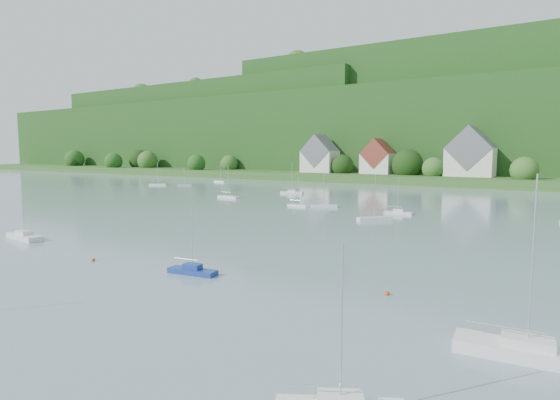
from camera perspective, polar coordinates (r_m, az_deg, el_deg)
far_shore_strip at (r=191.15m, az=21.55°, el=2.50°), size 600.00×60.00×3.00m
forested_ridge at (r=258.63m, az=24.88°, el=7.91°), size 620.00×181.22×69.89m
village_building_0 at (r=197.27m, az=4.94°, el=5.32°), size 14.00×10.40×16.00m
village_building_1 at (r=188.70m, az=11.97°, el=4.95°), size 12.00×9.36×14.00m
village_building_2 at (r=178.15m, az=22.47°, el=5.06°), size 16.00×11.44×18.00m
near_sailboat_1 at (r=45.83m, az=-10.77°, el=-8.49°), size 5.17×2.10×6.78m
near_sailboat_4 at (r=30.99m, az=28.24°, el=-16.06°), size 8.01×2.89×10.59m
near_sailboat_6 at (r=71.23m, az=-29.04°, el=-3.89°), size 7.14×2.58×9.44m
mooring_buoy_2 at (r=39.86m, az=13.08°, el=-11.35°), size 0.43×0.43×0.43m
mooring_buoy_3 at (r=54.20m, az=-22.08°, el=-7.00°), size 0.41×0.41×0.41m
far_sailboat_cluster at (r=109.73m, az=19.32°, el=-0.31°), size 185.52×65.89×8.71m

